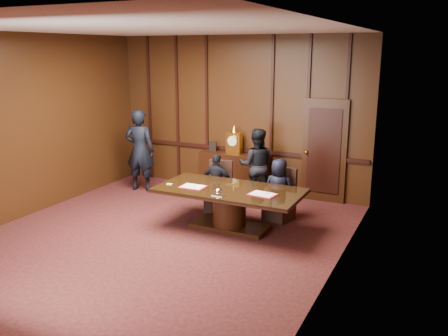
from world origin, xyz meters
name	(u,v)px	position (x,y,z in m)	size (l,w,h in m)	color
room	(159,141)	(0.07, 0.14, 1.72)	(7.00, 7.04, 3.50)	black
sideboard	(234,171)	(0.00, 3.26, 0.49)	(1.60, 0.45, 1.54)	black
conference_table	(229,202)	(0.90, 1.10, 0.51)	(2.62, 1.32, 0.76)	black
folder_left	(193,187)	(0.26, 0.90, 0.77)	(0.46, 0.33, 0.02)	#A20F26
folder_right	(262,194)	(1.57, 1.01, 0.77)	(0.49, 0.38, 0.02)	#A20F26
inkstand	(218,192)	(0.90, 0.65, 0.81)	(0.20, 0.14, 0.12)	white
notepad	(169,184)	(-0.21, 0.86, 0.77)	(0.10, 0.07, 0.01)	#D1CF66
chair_left	(219,196)	(0.24, 1.98, 0.29)	(0.56, 0.56, 0.99)	black
chair_right	(280,204)	(1.56, 1.98, 0.29)	(0.58, 0.58, 0.99)	black
signatory_left	(217,183)	(0.25, 1.90, 0.58)	(0.68, 0.29, 1.17)	black
signatory_right	(279,190)	(1.55, 1.90, 0.60)	(0.59, 0.38, 1.21)	black
witness_left	(140,150)	(-2.00, 2.45, 0.94)	(0.69, 0.45, 1.88)	black
witness_right	(256,165)	(0.72, 2.83, 0.79)	(0.77, 0.60, 1.58)	black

